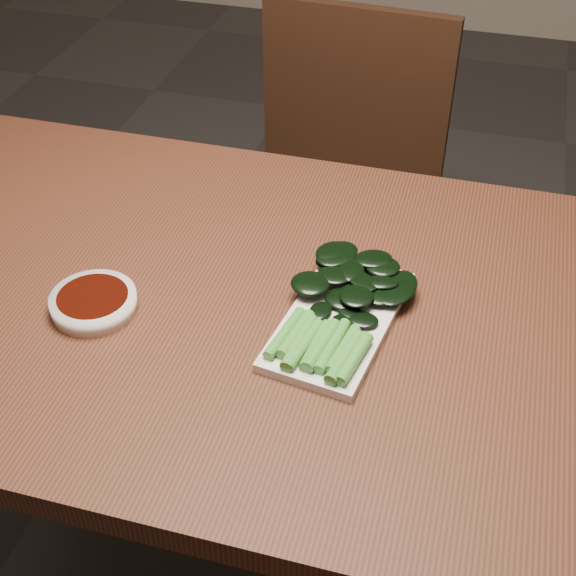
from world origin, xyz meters
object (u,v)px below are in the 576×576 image
Objects in this scene: table at (273,335)px; chair_far at (336,198)px; sauce_bowl at (94,302)px; gai_lan at (342,302)px; serving_plate at (339,320)px.

chair_far is (-0.05, 0.68, -0.19)m from table.
sauce_bowl is at bearing -159.55° from table.
gai_lan reaches higher than table.
table is 4.77× the size of gai_lan.
chair_far reaches higher than table.
serving_plate is 0.97× the size of gai_lan.
table is 4.90× the size of serving_plate.
chair_far is at bearing 102.57° from gai_lan.
table is at bearing 175.88° from gai_lan.
serving_plate is at bearing -73.72° from chair_far.
chair_far is 7.25× the size of sauce_bowl.
gai_lan is (0.34, 0.08, 0.01)m from sauce_bowl.
chair_far is at bearing 76.05° from sauce_bowl.
sauce_bowl is at bearing -99.91° from chair_far.
sauce_bowl is (-0.19, -0.77, 0.28)m from chair_far.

